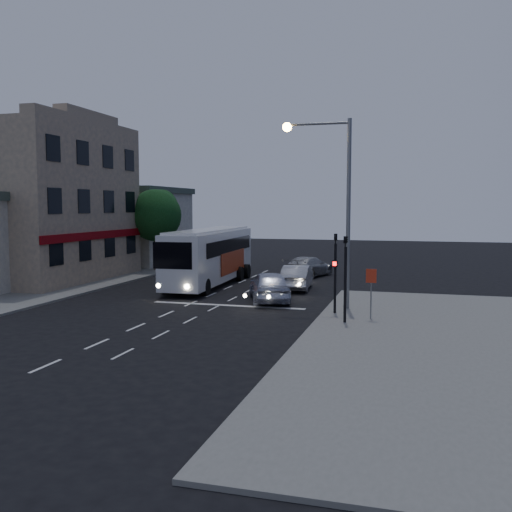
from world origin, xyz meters
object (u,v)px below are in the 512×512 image
(car_sedan_b, at_px, (309,267))
(traffic_signal_side, at_px, (345,268))
(streetlight, at_px, (335,191))
(car_sedan_a, at_px, (297,277))
(traffic_signal_main, at_px, (335,263))
(tour_bus, at_px, (210,255))
(car_suv, at_px, (269,286))
(street_tree, at_px, (155,213))
(regulatory_sign, at_px, (371,286))

(car_sedan_b, relative_size, traffic_signal_side, 1.21)
(car_sedan_b, height_order, streetlight, streetlight)
(car_sedan_a, distance_m, traffic_signal_side, 10.64)
(car_sedan_b, relative_size, traffic_signal_main, 1.21)
(tour_bus, relative_size, car_suv, 2.45)
(streetlight, xyz_separation_m, street_tree, (-15.55, 12.82, -1.23))
(car_suv, bearing_deg, streetlight, 136.28)
(traffic_signal_main, distance_m, street_tree, 21.38)
(regulatory_sign, relative_size, street_tree, 0.35)
(tour_bus, xyz_separation_m, traffic_signal_main, (9.03, -7.98, 0.49))
(tour_bus, height_order, car_sedan_a, tour_bus)
(streetlight, bearing_deg, regulatory_sign, -51.25)
(regulatory_sign, distance_m, streetlight, 5.18)
(car_suv, height_order, car_sedan_a, car_suv)
(tour_bus, xyz_separation_m, streetlight, (8.78, -6.56, 3.80))
(street_tree, bearing_deg, traffic_signal_main, -42.03)
(car_sedan_b, bearing_deg, streetlight, 121.02)
(traffic_signal_side, height_order, street_tree, street_tree)
(traffic_signal_main, bearing_deg, regulatory_sign, -30.84)
(tour_bus, bearing_deg, car_sedan_b, 46.83)
(regulatory_sign, bearing_deg, tour_bus, 140.02)
(traffic_signal_main, relative_size, traffic_signal_side, 1.00)
(car_sedan_a, bearing_deg, street_tree, -32.53)
(car_sedan_b, height_order, regulatory_sign, regulatory_sign)
(car_suv, xyz_separation_m, regulatory_sign, (5.57, -4.04, 0.78))
(tour_bus, bearing_deg, traffic_signal_main, -43.84)
(streetlight, bearing_deg, street_tree, 140.49)
(tour_bus, xyz_separation_m, street_tree, (-6.77, 6.26, 2.57))
(street_tree, bearing_deg, car_sedan_b, -1.02)
(regulatory_sign, bearing_deg, car_suv, 144.07)
(car_sedan_a, relative_size, streetlight, 0.49)
(traffic_signal_main, xyz_separation_m, regulatory_sign, (1.70, -1.01, -0.82))
(street_tree, bearing_deg, tour_bus, -42.75)
(car_sedan_a, distance_m, regulatory_sign, 10.12)
(regulatory_sign, height_order, street_tree, street_tree)
(streetlight, bearing_deg, car_sedan_a, 116.22)
(traffic_signal_main, distance_m, regulatory_sign, 2.14)
(car_sedan_b, height_order, traffic_signal_side, traffic_signal_side)
(car_sedan_b, xyz_separation_m, streetlight, (3.56, -12.61, 5.01))
(street_tree, bearing_deg, car_sedan_a, -27.68)
(car_suv, bearing_deg, traffic_signal_side, 112.59)
(traffic_signal_main, bearing_deg, car_sedan_b, 105.20)
(tour_bus, relative_size, regulatory_sign, 5.33)
(car_sedan_b, xyz_separation_m, traffic_signal_main, (3.81, -14.03, 1.70))
(regulatory_sign, xyz_separation_m, streetlight, (-1.96, 2.44, 4.14))
(car_sedan_b, distance_m, traffic_signal_side, 16.72)
(traffic_signal_side, distance_m, streetlight, 4.84)
(tour_bus, xyz_separation_m, car_sedan_a, (5.68, -0.27, -1.20))
(car_suv, height_order, street_tree, street_tree)
(streetlight, bearing_deg, car_suv, 156.13)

